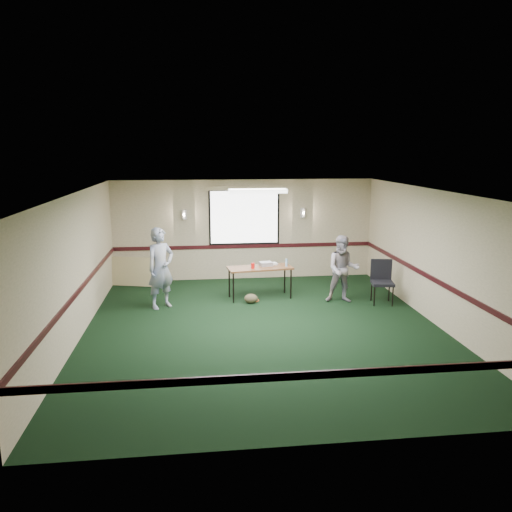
{
  "coord_description": "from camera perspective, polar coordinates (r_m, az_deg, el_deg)",
  "views": [
    {
      "loc": [
        -1.26,
        -9.28,
        3.49
      ],
      "look_at": [
        0.0,
        1.3,
        1.2
      ],
      "focal_mm": 35.0,
      "sensor_mm": 36.0,
      "label": 1
    }
  ],
  "objects": [
    {
      "name": "red_cup",
      "position": [
        11.64,
        -0.36,
        -1.12
      ],
      "size": [
        0.09,
        0.09,
        0.13
      ],
      "primitive_type": "cylinder",
      "color": "red",
      "rests_on": "folding_table"
    },
    {
      "name": "projector",
      "position": [
        11.91,
        1.12,
        -0.91
      ],
      "size": [
        0.33,
        0.29,
        0.09
      ],
      "primitive_type": "cube",
      "rotation": [
        0.0,
        0.0,
        0.21
      ],
      "color": "gray",
      "rests_on": "folding_table"
    },
    {
      "name": "ground",
      "position": [
        9.99,
        0.89,
        -8.31
      ],
      "size": [
        8.0,
        8.0,
        0.0
      ],
      "primitive_type": "plane",
      "color": "black",
      "rests_on": "ground"
    },
    {
      "name": "conference_chair",
      "position": [
        11.86,
        14.19,
        -2.44
      ],
      "size": [
        0.57,
        0.58,
        1.0
      ],
      "rotation": [
        0.0,
        0.0,
        -0.18
      ],
      "color": "black",
      "rests_on": "ground"
    },
    {
      "name": "folding_table",
      "position": [
        11.8,
        0.45,
        -1.53
      ],
      "size": [
        1.58,
        0.8,
        0.76
      ],
      "rotation": [
        0.0,
        0.0,
        0.13
      ],
      "color": "#532D17",
      "rests_on": "ground"
    },
    {
      "name": "cable_coil",
      "position": [
        11.77,
        -0.37,
        -5.07
      ],
      "size": [
        0.39,
        0.39,
        0.02
      ],
      "primitive_type": "torus",
      "rotation": [
        0.0,
        0.0,
        0.39
      ],
      "color": "#DC471B",
      "rests_on": "ground"
    },
    {
      "name": "folded_table",
      "position": [
        13.36,
        -14.08,
        -1.73
      ],
      "size": [
        1.46,
        0.58,
        0.75
      ],
      "primitive_type": "cube",
      "rotation": [
        -0.21,
        0.0,
        -0.26
      ],
      "color": "tan",
      "rests_on": "ground"
    },
    {
      "name": "water_bottle",
      "position": [
        11.86,
        3.5,
        -0.76
      ],
      "size": [
        0.06,
        0.06,
        0.18
      ],
      "primitive_type": "cylinder",
      "color": "#7DA8CC",
      "rests_on": "folding_table"
    },
    {
      "name": "room_shell",
      "position": [
        11.63,
        -0.48,
        2.68
      ],
      "size": [
        8.0,
        8.02,
        8.0
      ],
      "color": "tan",
      "rests_on": "ground"
    },
    {
      "name": "duffel_bag",
      "position": [
        11.55,
        -0.59,
        -4.89
      ],
      "size": [
        0.34,
        0.28,
        0.22
      ],
      "primitive_type": "ellipsoid",
      "rotation": [
        0.0,
        0.0,
        -0.15
      ],
      "color": "#453D27",
      "rests_on": "ground"
    },
    {
      "name": "person_left",
      "position": [
        11.25,
        -10.84,
        -1.37
      ],
      "size": [
        0.79,
        0.75,
        1.81
      ],
      "primitive_type": "imported",
      "rotation": [
        0.0,
        0.0,
        0.65
      ],
      "color": "#465A9B",
      "rests_on": "ground"
    },
    {
      "name": "person_right",
      "position": [
        11.65,
        9.9,
        -1.5
      ],
      "size": [
        0.86,
        0.73,
        1.56
      ],
      "primitive_type": "imported",
      "rotation": [
        0.0,
        0.0,
        -0.2
      ],
      "color": "#7382B3",
      "rests_on": "ground"
    },
    {
      "name": "game_console",
      "position": [
        12.02,
        1.9,
        -0.89
      ],
      "size": [
        0.24,
        0.22,
        0.05
      ],
      "primitive_type": "cube",
      "rotation": [
        0.0,
        0.0,
        0.32
      ],
      "color": "silver",
      "rests_on": "folding_table"
    }
  ]
}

